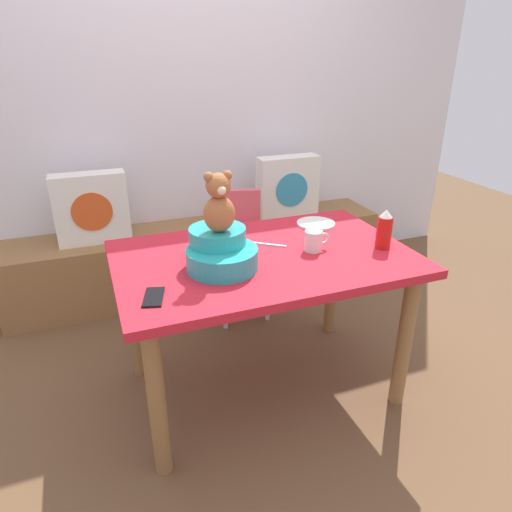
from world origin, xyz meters
TOP-DOWN VIEW (x-y plane):
  - ground_plane at (0.00, 0.00)m, footprint 8.00×8.00m
  - back_wall at (0.00, 1.44)m, footprint 4.40×0.10m
  - window_bench at (0.00, 1.17)m, footprint 2.60×0.44m
  - pillow_floral_left at (-0.69, 1.15)m, footprint 0.44×0.15m
  - pillow_floral_right at (0.64, 1.15)m, footprint 0.44×0.15m
  - book_stack at (0.17, 1.17)m, footprint 0.20×0.14m
  - dining_table at (0.00, 0.00)m, footprint 1.32×0.85m
  - highchair at (0.13, 0.74)m, footprint 0.40×0.50m
  - infant_seat_teal at (-0.22, -0.05)m, footprint 0.30×0.33m
  - teddy_bear at (-0.22, -0.05)m, footprint 0.13×0.12m
  - ketchup_bottle at (0.54, -0.12)m, footprint 0.07×0.07m
  - coffee_mug at (0.23, -0.04)m, footprint 0.12×0.08m
  - dinner_plate_near at (0.40, 0.26)m, footprint 0.20×0.20m
  - dinner_plate_far at (-0.18, 0.22)m, footprint 0.20×0.20m
  - cell_phone at (-0.53, -0.22)m, footprint 0.11×0.16m
  - table_fork at (0.06, 0.09)m, footprint 0.15×0.11m

SIDE VIEW (x-z plane):
  - ground_plane at x=0.00m, z-range 0.00..0.00m
  - window_bench at x=0.00m, z-range 0.00..0.46m
  - book_stack at x=0.17m, z-range 0.46..0.53m
  - highchair at x=0.13m, z-range 0.13..0.92m
  - dining_table at x=0.00m, z-range 0.26..1.00m
  - pillow_floral_left at x=-0.69m, z-range 0.46..0.90m
  - pillow_floral_right at x=0.64m, z-range 0.46..0.90m
  - table_fork at x=0.06m, z-range 0.74..0.75m
  - cell_phone at x=-0.53m, z-range 0.74..0.75m
  - dinner_plate_near at x=0.40m, z-range 0.74..0.75m
  - dinner_plate_far at x=-0.18m, z-range 0.74..0.75m
  - coffee_mug at x=0.23m, z-range 0.74..0.84m
  - infant_seat_teal at x=-0.22m, z-range 0.73..0.89m
  - ketchup_bottle at x=0.54m, z-range 0.73..0.92m
  - teddy_bear at x=-0.22m, z-range 0.89..1.14m
  - back_wall at x=0.00m, z-range 0.00..2.60m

